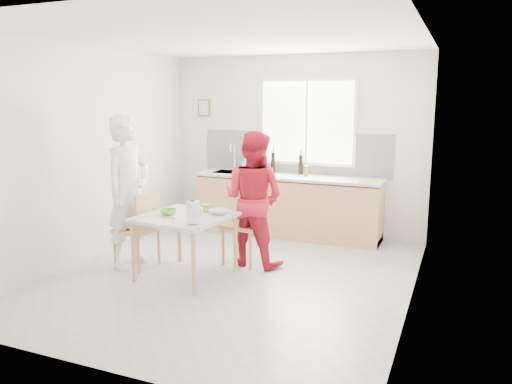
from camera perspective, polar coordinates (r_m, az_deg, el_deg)
ground at (r=5.94m, az=-2.70°, el=-9.57°), size 4.50×4.50×0.00m
room_shell at (r=5.59m, az=-2.85°, el=6.46°), size 4.50×4.50×4.50m
window at (r=7.59m, az=5.85°, el=7.94°), size 1.50×0.06×1.30m
backsplash at (r=7.70m, az=4.38°, el=4.45°), size 3.00×0.02×0.65m
picture_frame at (r=8.27m, az=-5.96°, el=9.54°), size 0.22×0.03×0.28m
kitchen_counter at (r=7.56m, az=3.57°, el=-1.85°), size 2.84×0.64×1.37m
dining_table at (r=5.79m, az=-8.10°, el=-3.41°), size 1.05×1.05×0.73m
chair_left at (r=6.25m, az=-13.06°, el=-3.84°), size 0.48×0.48×0.94m
chair_far at (r=6.29m, az=-0.98°, el=-3.20°), size 0.51×0.51×0.99m
person_white at (r=6.27m, az=-14.35°, el=0.03°), size 0.52×0.73×1.87m
person_red at (r=6.14m, az=-0.29°, el=-0.79°), size 0.88×0.72×1.67m
bowl_green at (r=5.85m, az=-9.99°, el=-2.26°), size 0.21×0.21×0.06m
bowl_white at (r=5.79m, az=-4.27°, el=-2.28°), size 0.24×0.24×0.05m
milk_jug at (r=5.33m, az=-7.20°, el=-2.26°), size 0.20×0.14×0.25m
green_box at (r=5.92m, az=-5.73°, el=-1.83°), size 0.11×0.11×0.09m
spoon at (r=5.65m, az=-10.12°, el=-2.92°), size 0.16×0.05×0.01m
cutting_board at (r=7.06m, az=12.82°, el=1.20°), size 0.41×0.35×0.01m
wine_bottle_a at (r=7.70m, az=1.97°, el=3.39°), size 0.07×0.07×0.32m
wine_bottle_b at (r=7.57m, az=5.14°, el=3.15°), size 0.07×0.07×0.30m
jar_amber at (r=7.39m, az=5.75°, el=2.41°), size 0.06×0.06×0.16m
soap_bottle at (r=7.91m, az=-1.28°, el=3.17°), size 0.12×0.12×0.21m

